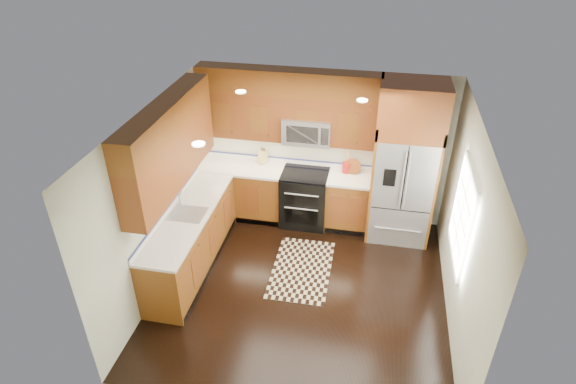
% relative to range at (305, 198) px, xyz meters
% --- Properties ---
extents(ground, '(4.00, 4.00, 0.00)m').
position_rel_range_xyz_m(ground, '(0.25, -1.67, -0.47)').
color(ground, black).
rests_on(ground, ground).
extents(wall_back, '(4.00, 0.02, 2.60)m').
position_rel_range_xyz_m(wall_back, '(0.25, 0.33, 0.83)').
color(wall_back, silver).
rests_on(wall_back, ground).
extents(wall_left, '(0.02, 4.00, 2.60)m').
position_rel_range_xyz_m(wall_left, '(-1.75, -1.67, 0.83)').
color(wall_left, silver).
rests_on(wall_left, ground).
extents(wall_right, '(0.02, 4.00, 2.60)m').
position_rel_range_xyz_m(wall_right, '(2.25, -1.67, 0.83)').
color(wall_right, silver).
rests_on(wall_right, ground).
extents(window, '(0.04, 1.10, 1.30)m').
position_rel_range_xyz_m(window, '(2.23, -1.47, 0.93)').
color(window, white).
rests_on(window, ground).
extents(base_cabinets, '(2.85, 3.00, 0.90)m').
position_rel_range_xyz_m(base_cabinets, '(-0.98, -0.77, -0.02)').
color(base_cabinets, brown).
rests_on(base_cabinets, ground).
extents(countertop, '(2.86, 3.01, 0.04)m').
position_rel_range_xyz_m(countertop, '(-0.84, -0.65, 0.45)').
color(countertop, white).
rests_on(countertop, base_cabinets).
extents(upper_cabinets, '(2.85, 3.00, 1.15)m').
position_rel_range_xyz_m(upper_cabinets, '(-0.90, -0.58, 1.56)').
color(upper_cabinets, brown).
rests_on(upper_cabinets, ground).
extents(range, '(0.76, 0.67, 0.95)m').
position_rel_range_xyz_m(range, '(0.00, 0.00, 0.00)').
color(range, black).
rests_on(range, ground).
extents(microwave, '(0.76, 0.40, 0.42)m').
position_rel_range_xyz_m(microwave, '(-0.00, 0.13, 1.19)').
color(microwave, '#B2B2B7').
rests_on(microwave, ground).
extents(refrigerator, '(0.98, 0.75, 2.60)m').
position_rel_range_xyz_m(refrigerator, '(1.55, -0.04, 0.83)').
color(refrigerator, '#B2B2B7').
rests_on(refrigerator, ground).
extents(sink_faucet, '(0.54, 0.44, 0.37)m').
position_rel_range_xyz_m(sink_faucet, '(-1.48, -1.44, 0.52)').
color(sink_faucet, '#B2B2B7').
rests_on(sink_faucet, countertop).
extents(rug, '(0.88, 1.44, 0.01)m').
position_rel_range_xyz_m(rug, '(0.18, -1.25, -0.46)').
color(rug, black).
rests_on(rug, ground).
extents(knife_block, '(0.15, 0.17, 0.29)m').
position_rel_range_xyz_m(knife_block, '(-0.76, 0.24, 0.59)').
color(knife_block, tan).
rests_on(knife_block, countertop).
extents(utensil_crock, '(0.15, 0.15, 0.38)m').
position_rel_range_xyz_m(utensil_crock, '(0.65, 0.18, 0.60)').
color(utensil_crock, '#A31514').
rests_on(utensil_crock, countertop).
extents(cutting_board, '(0.27, 0.27, 0.02)m').
position_rel_range_xyz_m(cutting_board, '(0.75, 0.16, 0.48)').
color(cutting_board, brown).
rests_on(cutting_board, countertop).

